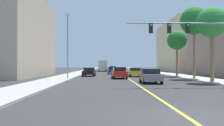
# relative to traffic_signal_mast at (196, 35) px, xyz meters

# --- Properties ---
(ground) EXTENTS (192.00, 192.00, 0.00)m
(ground) POSITION_rel_traffic_signal_mast_xyz_m (-4.72, 30.95, -4.46)
(ground) COLOR #2D2D30
(sidewalk_left) EXTENTS (3.53, 168.00, 0.15)m
(sidewalk_left) POSITION_rel_traffic_signal_mast_xyz_m (-13.92, 30.95, -4.38)
(sidewalk_left) COLOR #9E9B93
(sidewalk_left) RESTS_ON ground
(sidewalk_right) EXTENTS (3.53, 168.00, 0.15)m
(sidewalk_right) POSITION_rel_traffic_signal_mast_xyz_m (4.48, 30.95, -4.38)
(sidewalk_right) COLOR #B2ADA3
(sidewalk_right) RESTS_ON ground
(lane_marking_center) EXTENTS (0.16, 144.00, 0.01)m
(lane_marking_center) POSITION_rel_traffic_signal_mast_xyz_m (-4.72, 30.95, -4.45)
(lane_marking_center) COLOR yellow
(lane_marking_center) RESTS_ON ground
(building_right_far) EXTENTS (11.12, 24.05, 13.68)m
(building_right_far) POSITION_rel_traffic_signal_mast_xyz_m (14.38, 44.73, 2.38)
(building_right_far) COLOR beige
(building_right_far) RESTS_ON ground
(traffic_signal_mast) EXTENTS (9.12, 0.36, 5.87)m
(traffic_signal_mast) POSITION_rel_traffic_signal_mast_xyz_m (0.00, 0.00, 0.00)
(traffic_signal_mast) COLOR gray
(traffic_signal_mast) RESTS_ON sidewalk_right
(street_lamp) EXTENTS (0.56, 0.28, 8.25)m
(street_lamp) POSITION_rel_traffic_signal_mast_xyz_m (-12.65, 9.92, 0.25)
(street_lamp) COLOR gray
(street_lamp) RESTS_ON sidewalk_left
(palm_near) EXTENTS (3.17, 3.17, 7.75)m
(palm_near) POSITION_rel_traffic_signal_mast_xyz_m (3.31, 4.09, 1.77)
(palm_near) COLOR brown
(palm_near) RESTS_ON sidewalk_right
(palm_mid) EXTENTS (3.61, 3.61, 9.30)m
(palm_mid) POSITION_rel_traffic_signal_mast_xyz_m (3.74, 10.15, 3.14)
(palm_mid) COLOR brown
(palm_mid) RESTS_ON sidewalk_right
(palm_far) EXTENTS (3.04, 3.04, 7.13)m
(palm_far) POSITION_rel_traffic_signal_mast_xyz_m (3.35, 16.21, 1.23)
(palm_far) COLOR brown
(palm_far) RESTS_ON sidewalk_right
(car_blue) EXTENTS (1.96, 4.37, 1.42)m
(car_blue) POSITION_rel_traffic_signal_mast_xyz_m (-6.43, 27.20, -3.73)
(car_blue) COLOR #1E389E
(car_blue) RESTS_ON ground
(car_red) EXTENTS (2.03, 4.58, 1.56)m
(car_red) POSITION_rel_traffic_signal_mast_xyz_m (-5.94, 12.06, -3.66)
(car_red) COLOR red
(car_red) RESTS_ON ground
(car_black) EXTENTS (2.03, 4.04, 1.42)m
(car_black) POSITION_rel_traffic_signal_mast_xyz_m (-10.55, 18.26, -3.72)
(car_black) COLOR black
(car_black) RESTS_ON ground
(car_green) EXTENTS (2.05, 4.31, 1.48)m
(car_green) POSITION_rel_traffic_signal_mast_xyz_m (-6.14, 41.43, -3.67)
(car_green) COLOR #196638
(car_green) RESTS_ON ground
(car_gray) EXTENTS (1.97, 3.93, 1.49)m
(car_gray) POSITION_rel_traffic_signal_mast_xyz_m (-3.14, 4.07, -3.69)
(car_gray) COLOR slate
(car_gray) RESTS_ON ground
(car_yellow) EXTENTS (1.90, 4.09, 1.40)m
(car_yellow) POSITION_rel_traffic_signal_mast_xyz_m (-3.13, 17.01, -3.73)
(car_yellow) COLOR gold
(car_yellow) RESTS_ON ground
(delivery_truck) EXTENTS (2.70, 9.03, 3.02)m
(delivery_truck) POSITION_rel_traffic_signal_mast_xyz_m (-8.88, 46.28, -2.84)
(delivery_truck) COLOR #194799
(delivery_truck) RESTS_ON ground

